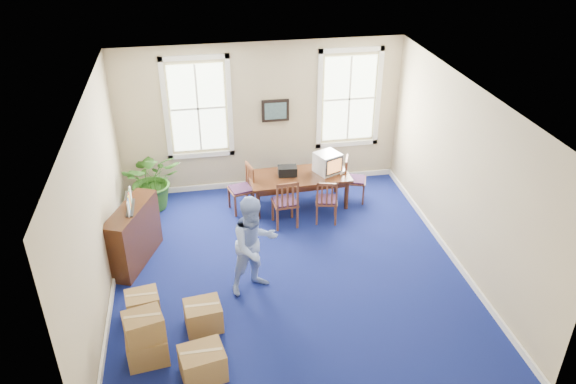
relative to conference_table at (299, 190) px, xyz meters
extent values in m
plane|color=navy|center=(-0.62, -2.22, -0.35)|extent=(6.50, 6.50, 0.00)
plane|color=white|center=(-0.62, -2.22, 2.85)|extent=(6.50, 6.50, 0.00)
plane|color=tan|center=(-0.62, 1.03, 1.25)|extent=(6.50, 0.00, 6.50)
plane|color=tan|center=(-0.62, -5.47, 1.25)|extent=(6.50, 0.00, 6.50)
plane|color=tan|center=(-3.62, -2.22, 1.25)|extent=(0.00, 6.50, 6.50)
plane|color=tan|center=(2.38, -2.22, 1.25)|extent=(0.00, 6.50, 6.50)
cube|color=white|center=(-0.62, 1.00, -0.29)|extent=(6.00, 0.04, 0.12)
cube|color=white|center=(-3.59, -2.22, -0.29)|extent=(0.04, 6.50, 0.12)
cube|color=white|center=(2.35, -2.22, -0.29)|extent=(0.04, 6.50, 0.12)
cube|color=white|center=(0.88, 0.00, 0.37)|extent=(0.23, 0.25, 0.05)
cube|color=black|center=(-0.23, 0.05, 0.44)|extent=(0.40, 0.28, 0.19)
imported|color=#849EDE|center=(-1.24, -2.56, 0.51)|extent=(1.03, 0.93, 1.73)
cube|color=#412010|center=(-3.24, -1.43, 0.20)|extent=(0.89, 1.45, 1.10)
imported|color=#265617|center=(-2.95, 0.44, 0.30)|extent=(1.23, 1.09, 1.29)
camera|label=1|loc=(-2.03, -9.97, 5.68)|focal=35.00mm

